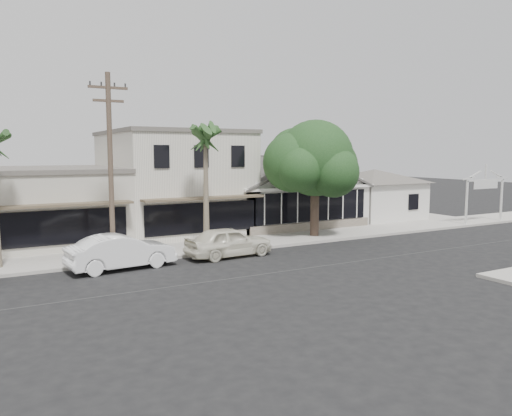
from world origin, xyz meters
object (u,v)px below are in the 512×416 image
arch_sign (485,182)px  utility_pole (110,164)px  shade_tree (312,161)px  car_0 (229,242)px  car_1 (121,252)px

arch_sign → utility_pole: utility_pole is taller
utility_pole → shade_tree: utility_pole is taller
shade_tree → utility_pole: bearing=-172.8°
car_0 → car_1: bearing=86.9°
arch_sign → car_0: bearing=-176.8°
arch_sign → shade_tree: 14.82m
arch_sign → shade_tree: size_ratio=0.56×
utility_pole → arch_sign: bearing=0.2°
arch_sign → shade_tree: (-14.65, 1.52, 1.67)m
car_0 → shade_tree: 8.66m
arch_sign → shade_tree: bearing=174.1°
utility_pole → car_1: 4.14m
utility_pole → shade_tree: size_ratio=1.23×
car_1 → shade_tree: (12.65, 2.73, 4.03)m
arch_sign → car_0: (-21.80, -1.21, -2.38)m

